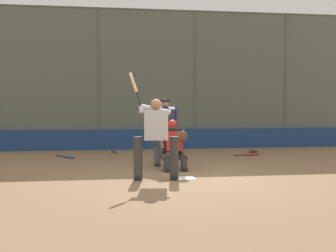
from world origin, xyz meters
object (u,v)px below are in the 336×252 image
at_px(spare_bat_by_padding, 68,157).
at_px(fielding_glove_on_dirt, 253,151).
at_px(catcher_behind_plate, 174,144).
at_px(umpire_home, 165,130).
at_px(batter_at_plate, 156,136).
at_px(spare_bat_third_base_side, 114,152).
at_px(spare_bat_first_base_side, 250,155).
at_px(spare_bat_near_backstop, 164,153).

bearing_deg(spare_bat_by_padding, fielding_glove_on_dirt, 61.23).
xyz_separation_m(catcher_behind_plate, umpire_home, (0.08, -0.80, 0.29)).
height_order(batter_at_plate, fielding_glove_on_dirt, batter_at_plate).
bearing_deg(spare_bat_third_base_side, spare_bat_by_padding, -51.07).
bearing_deg(fielding_glove_on_dirt, spare_bat_by_padding, 6.54).
relative_size(spare_bat_by_padding, spare_bat_first_base_side, 0.93).
distance_m(spare_bat_by_padding, fielding_glove_on_dirt, 5.82).
relative_size(spare_bat_third_base_side, fielding_glove_on_dirt, 3.29).
distance_m(catcher_behind_plate, spare_bat_near_backstop, 3.77).
relative_size(catcher_behind_plate, spare_bat_third_base_side, 1.30).
bearing_deg(batter_at_plate, spare_bat_first_base_side, -122.72).
relative_size(catcher_behind_plate, spare_bat_first_base_side, 1.44).
bearing_deg(spare_bat_first_base_side, umpire_home, -158.61).
bearing_deg(spare_bat_third_base_side, umpire_home, 11.23).
bearing_deg(spare_bat_near_backstop, catcher_behind_plate, 176.32).
bearing_deg(spare_bat_near_backstop, spare_bat_first_base_side, -109.13).
xyz_separation_m(catcher_behind_plate, spare_bat_third_base_side, (1.19, -4.39, -0.58)).
height_order(catcher_behind_plate, spare_bat_by_padding, catcher_behind_plate).
height_order(batter_at_plate, spare_bat_third_base_side, batter_at_plate).
bearing_deg(spare_bat_by_padding, batter_at_plate, -10.13).
xyz_separation_m(spare_bat_by_padding, fielding_glove_on_dirt, (-5.78, -0.66, 0.02)).
bearing_deg(spare_bat_third_base_side, catcher_behind_plate, 9.14).
bearing_deg(umpire_home, batter_at_plate, 81.84).
bearing_deg(spare_bat_by_padding, spare_bat_third_base_side, 99.60).
bearing_deg(catcher_behind_plate, spare_bat_first_base_side, -142.54).
distance_m(catcher_behind_plate, spare_bat_first_base_side, 3.99).
height_order(batter_at_plate, spare_bat_near_backstop, batter_at_plate).
height_order(spare_bat_near_backstop, fielding_glove_on_dirt, fielding_glove_on_dirt).
bearing_deg(batter_at_plate, fielding_glove_on_dirt, -120.34).
height_order(catcher_behind_plate, spare_bat_near_backstop, catcher_behind_plate).
bearing_deg(spare_bat_third_base_side, spare_bat_first_base_side, 62.06).
height_order(batter_at_plate, spare_bat_first_base_side, batter_at_plate).
distance_m(spare_bat_near_backstop, fielding_glove_on_dirt, 2.88).
height_order(batter_at_plate, spare_bat_by_padding, batter_at_plate).
xyz_separation_m(spare_bat_near_backstop, spare_bat_by_padding, (2.91, 0.71, -0.00)).
bearing_deg(spare_bat_near_backstop, spare_bat_third_base_side, 67.14).
height_order(umpire_home, spare_bat_near_backstop, umpire_home).
distance_m(umpire_home, spare_bat_near_backstop, 3.06).
height_order(umpire_home, fielding_glove_on_dirt, umpire_home).
relative_size(umpire_home, spare_bat_third_base_side, 1.85).
xyz_separation_m(batter_at_plate, spare_bat_third_base_side, (0.61, -5.64, -0.87)).
bearing_deg(batter_at_plate, catcher_behind_plate, -107.71).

